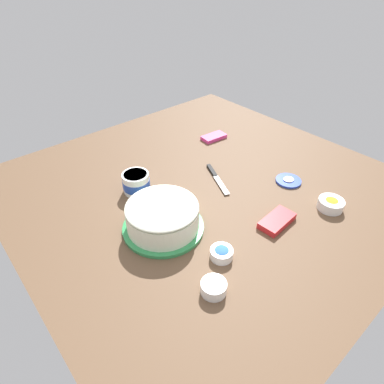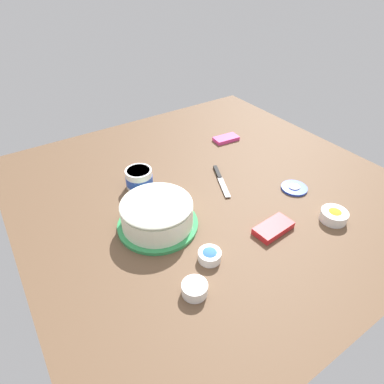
# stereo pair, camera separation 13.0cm
# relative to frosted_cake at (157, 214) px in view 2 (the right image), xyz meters

# --- Properties ---
(ground_plane) EXTENTS (1.54, 1.54, 0.00)m
(ground_plane) POSITION_rel_frosted_cake_xyz_m (-0.30, -0.10, -0.06)
(ground_plane) COLOR brown
(frosted_cake) EXTENTS (0.30, 0.30, 0.12)m
(frosted_cake) POSITION_rel_frosted_cake_xyz_m (0.00, 0.00, 0.00)
(frosted_cake) COLOR #339351
(frosted_cake) RESTS_ON ground_plane
(frosting_tub) EXTENTS (0.11, 0.11, 0.08)m
(frosting_tub) POSITION_rel_frosted_cake_xyz_m (-0.05, -0.26, -0.01)
(frosting_tub) COLOR white
(frosting_tub) RESTS_ON ground_plane
(frosting_tub_lid) EXTENTS (0.11, 0.11, 0.02)m
(frosting_tub_lid) POSITION_rel_frosted_cake_xyz_m (-0.59, 0.12, -0.05)
(frosting_tub_lid) COLOR #233DAD
(frosting_tub_lid) RESTS_ON ground_plane
(spreading_knife) EXTENTS (0.11, 0.22, 0.01)m
(spreading_knife) POSITION_rel_frosted_cake_xyz_m (-0.37, -0.11, -0.05)
(spreading_knife) COLOR silver
(spreading_knife) RESTS_ON ground_plane
(sprinkle_bowl_rainbow) EXTENTS (0.08, 0.08, 0.04)m
(sprinkle_bowl_rainbow) POSITION_rel_frosted_cake_xyz_m (0.05, 0.32, -0.04)
(sprinkle_bowl_rainbow) COLOR white
(sprinkle_bowl_rainbow) RESTS_ON ground_plane
(sprinkle_bowl_blue) EXTENTS (0.08, 0.08, 0.04)m
(sprinkle_bowl_blue) POSITION_rel_frosted_cake_xyz_m (-0.06, 0.24, -0.04)
(sprinkle_bowl_blue) COLOR white
(sprinkle_bowl_blue) RESTS_ON ground_plane
(sprinkle_bowl_orange) EXTENTS (0.10, 0.10, 0.04)m
(sprinkle_bowl_orange) POSITION_rel_frosted_cake_xyz_m (-0.56, 0.34, -0.03)
(sprinkle_bowl_orange) COLOR white
(sprinkle_bowl_orange) RESTS_ON ground_plane
(candy_box_lower) EXTENTS (0.14, 0.08, 0.02)m
(candy_box_lower) POSITION_rel_frosted_cake_xyz_m (-0.62, -0.38, -0.05)
(candy_box_lower) COLOR #E53D8E
(candy_box_lower) RESTS_ON ground_plane
(candy_box_upper) EXTENTS (0.15, 0.09, 0.03)m
(candy_box_upper) POSITION_rel_frosted_cake_xyz_m (-0.34, 0.25, -0.04)
(candy_box_upper) COLOR red
(candy_box_upper) RESTS_ON ground_plane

